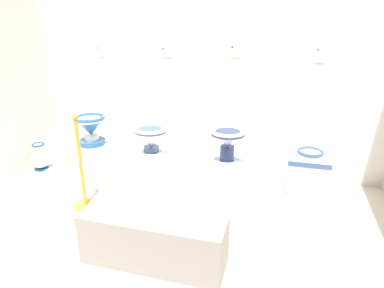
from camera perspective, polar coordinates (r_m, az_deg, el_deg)
name	(u,v)px	position (r m, az deg, el deg)	size (l,w,h in m)	color
wall_back	(202,36)	(3.97, 1.73, 17.90)	(4.41, 0.06, 3.20)	silver
display_platform	(190,180)	(3.86, -0.39, -6.12)	(3.41, 0.92, 0.08)	white
plinth_block_leftmost	(93,154)	(4.33, -16.42, -1.62)	(0.33, 0.30, 0.25)	white
antique_toilet_leftmost	(91,127)	(4.22, -16.87, 2.73)	(0.36, 0.36, 0.36)	#29588E
plinth_block_pale_glazed	(152,165)	(3.86, -6.82, -3.58)	(0.33, 0.36, 0.25)	white
antique_toilet_pale_glazed	(151,137)	(3.74, -7.03, 1.17)	(0.38, 0.38, 0.33)	white
plinth_block_slender_white	(226,173)	(3.67, 5.84, -4.99)	(0.33, 0.36, 0.23)	white
antique_toilet_slender_white	(227,140)	(3.53, 6.05, 0.66)	(0.38, 0.38, 0.39)	silver
plinth_block_squat_floral	(305,191)	(3.66, 18.71, -7.52)	(0.35, 0.39, 0.06)	white
antique_toilet_squat_floral	(308,169)	(3.56, 19.14, -4.04)	(0.40, 0.26, 0.41)	white
info_placard_first	(101,51)	(4.43, -15.16, 15.00)	(0.12, 0.01, 0.12)	white
info_placard_second	(167,52)	(4.07, -4.32, 15.38)	(0.14, 0.01, 0.11)	white
info_placard_third	(236,51)	(3.86, 7.45, 15.42)	(0.13, 0.01, 0.13)	white
info_placard_fourth	(321,54)	(3.83, 21.09, 14.03)	(0.11, 0.01, 0.16)	white
decorative_vase_companion	(40,159)	(4.59, -24.38, -2.29)	(0.25, 0.25, 0.34)	navy
stanchion_post_near_left	(83,180)	(3.46, -18.10, -5.89)	(0.25, 0.25, 0.96)	gold
museum_bench	(154,239)	(2.64, -6.51, -15.80)	(1.09, 0.36, 0.40)	gray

